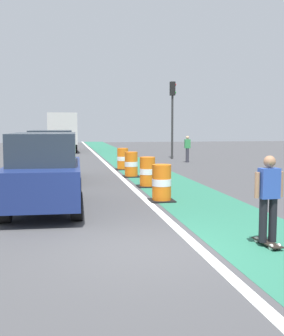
# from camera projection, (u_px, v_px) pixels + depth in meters

# --- Properties ---
(ground_plane) EXTENTS (100.00, 100.00, 0.00)m
(ground_plane) POSITION_uv_depth(u_px,v_px,m) (149.00, 249.00, 7.88)
(ground_plane) COLOR #424244
(bike_lane_strip) EXTENTS (2.50, 80.00, 0.01)m
(bike_lane_strip) POSITION_uv_depth(u_px,v_px,m) (150.00, 174.00, 20.05)
(bike_lane_strip) COLOR #286B51
(bike_lane_strip) RESTS_ON ground
(lane_divider_stripe) EXTENTS (0.20, 80.00, 0.01)m
(lane_divider_stripe) POSITION_uv_depth(u_px,v_px,m) (118.00, 174.00, 19.79)
(lane_divider_stripe) COLOR silver
(lane_divider_stripe) RESTS_ON ground
(skateboarder_on_lane) EXTENTS (0.57, 0.81, 1.69)m
(skateboarder_on_lane) POSITION_uv_depth(u_px,v_px,m) (269.00, 198.00, 7.96)
(skateboarder_on_lane) COLOR black
(skateboarder_on_lane) RESTS_ON ground
(parked_suv_nearest) EXTENTS (2.02, 4.65, 2.04)m
(parked_suv_nearest) POSITION_uv_depth(u_px,v_px,m) (45.00, 171.00, 11.39)
(parked_suv_nearest) COLOR navy
(parked_suv_nearest) RESTS_ON ground
(parked_suv_second) EXTENTS (2.00, 4.64, 2.04)m
(parked_suv_second) POSITION_uv_depth(u_px,v_px,m) (52.00, 155.00, 17.47)
(parked_suv_second) COLOR black
(parked_suv_second) RESTS_ON ground
(traffic_barrel_front) EXTENTS (0.73, 0.73, 1.09)m
(traffic_barrel_front) POSITION_uv_depth(u_px,v_px,m) (162.00, 183.00, 12.76)
(traffic_barrel_front) COLOR orange
(traffic_barrel_front) RESTS_ON ground
(traffic_barrel_mid) EXTENTS (0.73, 0.73, 1.09)m
(traffic_barrel_mid) POSITION_uv_depth(u_px,v_px,m) (147.00, 172.00, 15.77)
(traffic_barrel_mid) COLOR orange
(traffic_barrel_mid) RESTS_ON ground
(traffic_barrel_back) EXTENTS (0.73, 0.73, 1.09)m
(traffic_barrel_back) POSITION_uv_depth(u_px,v_px,m) (131.00, 165.00, 18.79)
(traffic_barrel_back) COLOR orange
(traffic_barrel_back) RESTS_ON ground
(traffic_barrel_far) EXTENTS (0.73, 0.73, 1.09)m
(traffic_barrel_far) POSITION_uv_depth(u_px,v_px,m) (123.00, 159.00, 21.89)
(traffic_barrel_far) COLOR orange
(traffic_barrel_far) RESTS_ON ground
(delivery_truck_down_block) EXTENTS (2.56, 7.67, 3.23)m
(delivery_truck_down_block) POSITION_uv_depth(u_px,v_px,m) (61.00, 130.00, 36.96)
(delivery_truck_down_block) COLOR beige
(delivery_truck_down_block) RESTS_ON ground
(traffic_light_corner) EXTENTS (0.41, 0.32, 5.10)m
(traffic_light_corner) POSITION_uv_depth(u_px,v_px,m) (172.00, 106.00, 28.58)
(traffic_light_corner) COLOR #2D2D2D
(traffic_light_corner) RESTS_ON ground
(pedestrian_crossing) EXTENTS (0.34, 0.20, 1.61)m
(pedestrian_crossing) POSITION_uv_depth(u_px,v_px,m) (187.00, 148.00, 26.16)
(pedestrian_crossing) COLOR #33333D
(pedestrian_crossing) RESTS_ON ground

